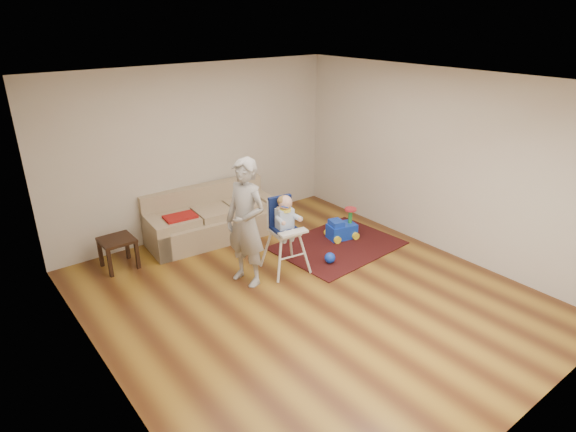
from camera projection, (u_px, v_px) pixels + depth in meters
ground at (307, 296)px, 6.23m from camera, size 5.50×5.50×0.00m
room_envelope at (282, 147)px, 5.88m from camera, size 5.04×5.52×2.72m
sofa at (212, 215)px, 7.70m from camera, size 2.16×1.03×0.81m
side_table at (119, 253)px, 6.86m from camera, size 0.45×0.45×0.45m
area_rug at (338, 245)px, 7.57m from camera, size 1.94×1.51×0.01m
ride_on_toy at (342, 224)px, 7.73m from camera, size 0.51×0.41×0.49m
toy_ball at (330, 258)px, 7.01m from camera, size 0.16×0.16×0.16m
high_chair at (285, 235)px, 6.67m from camera, size 0.60×0.60×1.14m
adult at (246, 223)px, 6.25m from camera, size 0.55×0.71×1.73m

